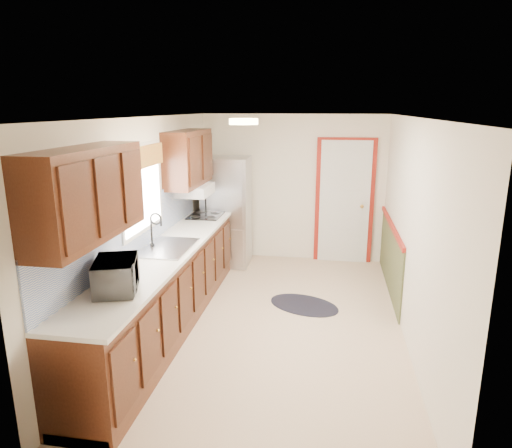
% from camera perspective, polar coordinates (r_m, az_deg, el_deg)
% --- Properties ---
extents(room_shell, '(3.20, 5.20, 2.52)m').
position_cam_1_polar(room_shell, '(5.16, 2.23, -0.26)').
color(room_shell, beige).
rests_on(room_shell, ground).
extents(kitchen_run, '(0.63, 4.00, 2.20)m').
position_cam_1_polar(kitchen_run, '(5.29, -11.66, -4.58)').
color(kitchen_run, '#3E1B0E').
rests_on(kitchen_run, ground).
extents(back_wall_trim, '(1.12, 2.30, 2.08)m').
position_cam_1_polar(back_wall_trim, '(7.35, 12.10, 1.40)').
color(back_wall_trim, maroon).
rests_on(back_wall_trim, ground).
extents(ceiling_fixture, '(0.30, 0.30, 0.06)m').
position_cam_1_polar(ceiling_fixture, '(4.84, -1.56, 12.69)').
color(ceiling_fixture, '#FFD88C').
rests_on(ceiling_fixture, room_shell).
extents(microwave, '(0.44, 0.58, 0.35)m').
position_cam_1_polar(microwave, '(4.17, -17.11, -5.74)').
color(microwave, white).
rests_on(microwave, kitchen_run).
extents(refrigerator, '(0.75, 0.74, 1.74)m').
position_cam_1_polar(refrigerator, '(7.37, -3.67, 1.59)').
color(refrigerator, '#B7B7BC').
rests_on(refrigerator, ground).
extents(rug, '(1.10, 0.93, 0.01)m').
position_cam_1_polar(rug, '(6.06, 6.01, -10.03)').
color(rug, black).
rests_on(rug, ground).
extents(cooktop, '(0.46, 0.56, 0.02)m').
position_cam_1_polar(cooktop, '(6.78, -6.31, 1.07)').
color(cooktop, black).
rests_on(cooktop, kitchen_run).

